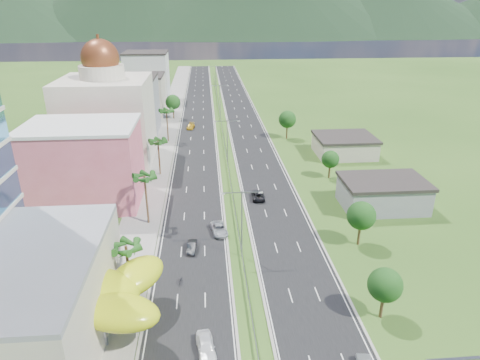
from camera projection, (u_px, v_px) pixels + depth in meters
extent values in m
plane|color=#2D5119|center=(248.00, 298.00, 56.50)|extent=(500.00, 500.00, 0.00)
cube|color=black|center=(198.00, 122.00, 138.67)|extent=(11.00, 260.00, 0.04)
cube|color=black|center=(244.00, 121.00, 139.79)|extent=(11.00, 260.00, 0.04)
cube|color=gray|center=(168.00, 123.00, 137.94)|extent=(7.00, 260.00, 0.12)
cube|color=gray|center=(223.00, 136.00, 122.45)|extent=(0.08, 216.00, 0.28)
cube|color=gray|center=(214.00, 78.00, 216.33)|extent=(0.10, 0.12, 0.70)
cylinder|color=gray|center=(242.00, 225.00, 63.57)|extent=(0.20, 0.20, 11.00)
cube|color=gray|center=(232.00, 193.00, 61.41)|extent=(2.88, 0.12, 0.12)
cube|color=gray|center=(252.00, 192.00, 61.63)|extent=(2.88, 0.12, 0.12)
cube|color=silver|center=(223.00, 194.00, 61.36)|extent=(0.60, 0.25, 0.18)
cube|color=silver|center=(261.00, 192.00, 61.76)|extent=(0.60, 0.25, 0.18)
cylinder|color=gray|center=(227.00, 143.00, 100.34)|extent=(0.20, 0.20, 11.00)
cube|color=gray|center=(221.00, 121.00, 98.19)|extent=(2.88, 0.12, 0.12)
cube|color=gray|center=(233.00, 121.00, 98.40)|extent=(2.88, 0.12, 0.12)
cube|color=silver|center=(215.00, 122.00, 98.13)|extent=(0.60, 0.25, 0.18)
cube|color=silver|center=(239.00, 121.00, 98.54)|extent=(0.60, 0.25, 0.18)
cylinder|color=gray|center=(220.00, 102.00, 141.71)|extent=(0.20, 0.20, 11.00)
cube|color=gray|center=(215.00, 86.00, 139.56)|extent=(2.88, 0.12, 0.12)
cube|color=gray|center=(224.00, 85.00, 139.77)|extent=(2.88, 0.12, 0.12)
cube|color=silver|center=(211.00, 86.00, 139.50)|extent=(0.60, 0.25, 0.18)
cube|color=silver|center=(228.00, 86.00, 139.91)|extent=(0.60, 0.25, 0.18)
cylinder|color=gray|center=(216.00, 79.00, 183.08)|extent=(0.20, 0.20, 11.00)
cube|color=gray|center=(212.00, 66.00, 180.93)|extent=(2.88, 0.12, 0.12)
cube|color=gray|center=(219.00, 66.00, 181.14)|extent=(2.88, 0.12, 0.12)
cube|color=silver|center=(209.00, 67.00, 180.87)|extent=(0.60, 0.25, 0.18)
cube|color=silver|center=(222.00, 66.00, 181.28)|extent=(0.60, 0.25, 0.18)
cylinder|color=gray|center=(54.00, 305.00, 52.09)|extent=(0.50, 0.50, 4.00)
cylinder|color=gray|center=(104.00, 331.00, 48.01)|extent=(0.50, 0.50, 4.00)
cylinder|color=gray|center=(59.00, 353.00, 44.96)|extent=(0.50, 0.50, 4.00)
cylinder|color=gray|center=(129.00, 301.00, 52.76)|extent=(0.50, 0.50, 4.00)
cube|color=#D5576D|center=(85.00, 165.00, 80.92)|extent=(20.00, 15.00, 15.00)
cube|color=beige|center=(108.00, 121.00, 101.10)|extent=(20.00, 20.00, 20.00)
cylinder|color=beige|center=(102.00, 72.00, 96.66)|extent=(10.00, 10.00, 3.00)
sphere|color=brown|center=(100.00, 58.00, 95.50)|extent=(8.40, 8.40, 8.40)
cube|color=gray|center=(130.00, 106.00, 124.93)|extent=(16.00, 15.00, 16.00)
cube|color=#B9AE98|center=(140.00, 96.00, 145.74)|extent=(16.00, 15.00, 13.00)
cube|color=silver|center=(147.00, 77.00, 165.91)|extent=(16.00, 15.00, 18.00)
cube|color=gray|center=(383.00, 195.00, 80.62)|extent=(15.00, 10.00, 5.00)
cube|color=#B9AE98|center=(344.00, 146.00, 108.46)|extent=(14.00, 12.00, 4.40)
cylinder|color=#47301C|center=(129.00, 271.00, 55.73)|extent=(0.36, 0.36, 7.50)
cylinder|color=#47301C|center=(147.00, 200.00, 73.82)|extent=(0.36, 0.36, 9.00)
cylinder|color=#47301C|center=(159.00, 158.00, 95.16)|extent=(0.36, 0.36, 8.00)
cylinder|color=#47301C|center=(167.00, 126.00, 117.99)|extent=(0.36, 0.36, 8.80)
cylinder|color=#47301C|center=(173.00, 112.00, 141.73)|extent=(0.40, 0.40, 4.90)
sphere|color=#1D4C18|center=(173.00, 102.00, 140.51)|extent=(4.90, 4.90, 4.90)
cylinder|color=#47301C|center=(382.00, 303.00, 52.29)|extent=(0.40, 0.40, 4.20)
sphere|color=#1D4C18|center=(385.00, 285.00, 51.25)|extent=(4.20, 4.20, 4.20)
cylinder|color=#47301C|center=(359.00, 232.00, 68.08)|extent=(0.40, 0.40, 4.55)
sphere|color=#1D4C18|center=(361.00, 216.00, 66.95)|extent=(4.55, 4.55, 4.55)
cylinder|color=#47301C|center=(329.00, 170.00, 94.18)|extent=(0.40, 0.40, 3.85)
sphere|color=#1D4C18|center=(330.00, 159.00, 93.22)|extent=(3.85, 3.85, 3.85)
cylinder|color=#47301C|center=(287.00, 130.00, 121.26)|extent=(0.40, 0.40, 4.90)
sphere|color=#1D4C18|center=(287.00, 119.00, 120.04)|extent=(4.90, 4.90, 4.90)
imported|color=white|center=(206.00, 346.00, 47.48)|extent=(2.54, 4.92, 1.60)
imported|color=black|center=(192.00, 247.00, 66.98)|extent=(1.69, 4.03, 1.30)
imported|color=#A6A9AE|center=(219.00, 229.00, 72.05)|extent=(3.18, 5.47, 1.43)
imported|color=#C29516|center=(191.00, 126.00, 131.37)|extent=(2.61, 5.11, 1.42)
imported|color=black|center=(258.00, 195.00, 84.64)|extent=(2.54, 5.14, 1.40)
imported|color=black|center=(180.00, 280.00, 59.13)|extent=(0.75, 1.81, 1.12)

